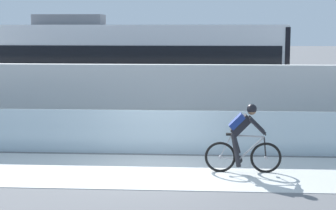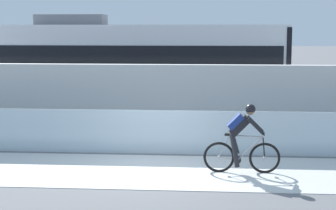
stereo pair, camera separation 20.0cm
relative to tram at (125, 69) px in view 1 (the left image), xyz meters
name	(u,v)px [view 1 (the left image)]	position (x,y,z in m)	size (l,w,h in m)	color
ground_plane	(156,171)	(1.69, -6.85, -1.89)	(200.00, 200.00, 0.00)	slate
bike_path_deck	(156,171)	(1.69, -6.85, -1.89)	(32.00, 3.20, 0.01)	silver
glass_parapet	(162,132)	(1.69, -5.00, -1.31)	(32.00, 0.05, 1.17)	silver
concrete_barrier_wall	(167,103)	(1.69, -3.20, -0.75)	(32.00, 0.36, 2.28)	silver
tram_rail_near	(172,126)	(1.69, -0.72, -1.89)	(32.00, 0.08, 0.01)	#595654
tram_rail_far	(174,120)	(1.69, 0.72, -1.89)	(32.00, 0.08, 0.01)	#595654
tram	(125,69)	(0.00, 0.00, 0.00)	(11.06, 2.54, 3.81)	silver
cyclist_on_bike	(243,139)	(3.70, -6.85, -1.09)	(1.77, 0.58, 1.61)	black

